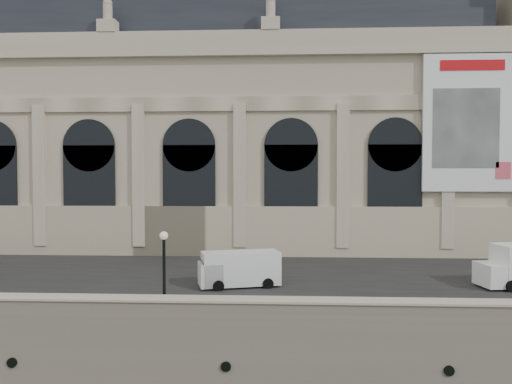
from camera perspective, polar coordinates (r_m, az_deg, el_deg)
quay at (r=63.00m, az=-1.79°, el=-8.15°), size 160.00×70.00×6.00m
street at (r=41.90m, az=-4.11°, el=-9.11°), size 160.00×24.00×0.06m
parapet at (r=28.85m, az=-7.39°, el=-13.05°), size 160.00×1.40×1.21m
museum at (r=58.97m, az=-7.98°, el=7.45°), size 69.00×18.70×29.10m
van_c at (r=36.24m, az=-2.34°, el=-8.81°), size 6.10×3.59×2.55m
lamp_right at (r=29.92m, az=-10.46°, el=-9.04°), size 0.49×0.49×4.80m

